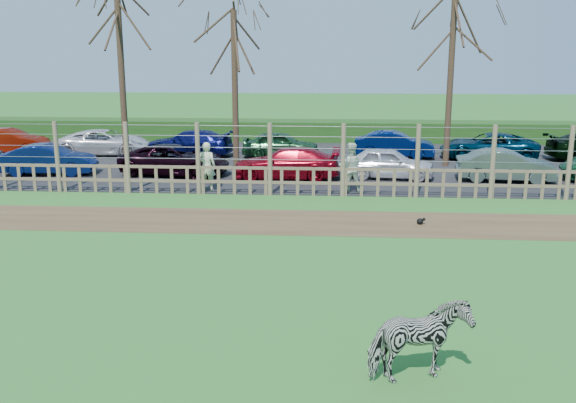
# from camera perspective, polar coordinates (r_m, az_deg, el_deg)

# --- Properties ---
(ground) EXTENTS (120.00, 120.00, 0.00)m
(ground) POSITION_cam_1_polar(r_m,az_deg,el_deg) (14.62, -4.62, -6.42)
(ground) COLOR #4F9C3F
(ground) RESTS_ON ground
(dirt_strip) EXTENTS (34.00, 2.80, 0.01)m
(dirt_strip) POSITION_cam_1_polar(r_m,az_deg,el_deg) (18.88, -2.61, -1.77)
(dirt_strip) COLOR brown
(dirt_strip) RESTS_ON ground
(asphalt) EXTENTS (44.00, 13.00, 0.04)m
(asphalt) POSITION_cam_1_polar(r_m,az_deg,el_deg) (28.60, -0.34, 3.51)
(asphalt) COLOR #232326
(asphalt) RESTS_ON ground
(hedge) EXTENTS (46.00, 2.00, 1.10)m
(hedge) POSITION_cam_1_polar(r_m,az_deg,el_deg) (35.43, 0.51, 6.31)
(hedge) COLOR #1E4716
(hedge) RESTS_ON ground
(fence) EXTENTS (30.16, 0.16, 2.50)m
(fence) POSITION_cam_1_polar(r_m,az_deg,el_deg) (22.09, -1.60, 2.61)
(fence) COLOR brown
(fence) RESTS_ON ground
(tree_left) EXTENTS (4.80, 4.80, 7.88)m
(tree_left) POSITION_cam_1_polar(r_m,az_deg,el_deg) (27.49, -14.78, 14.40)
(tree_left) COLOR #3D2B1E
(tree_left) RESTS_ON ground
(tree_mid) EXTENTS (4.80, 4.80, 6.83)m
(tree_mid) POSITION_cam_1_polar(r_m,az_deg,el_deg) (27.40, -4.80, 13.22)
(tree_mid) COLOR #3D2B1E
(tree_mid) RESTS_ON ground
(tree_right) EXTENTS (4.80, 4.80, 7.35)m
(tree_right) POSITION_cam_1_polar(r_m,az_deg,el_deg) (28.02, 14.42, 13.63)
(tree_right) COLOR #3D2B1E
(tree_right) RESTS_ON ground
(zebra) EXTENTS (1.69, 1.23, 1.30)m
(zebra) POSITION_cam_1_polar(r_m,az_deg,el_deg) (10.12, 11.56, -12.06)
(zebra) COLOR gray
(zebra) RESTS_ON ground
(visitor_a) EXTENTS (0.65, 0.44, 1.72)m
(visitor_a) POSITION_cam_1_polar(r_m,az_deg,el_deg) (22.88, -7.24, 3.14)
(visitor_a) COLOR beige
(visitor_a) RESTS_ON asphalt
(visitor_b) EXTENTS (0.89, 0.72, 1.72)m
(visitor_b) POSITION_cam_1_polar(r_m,az_deg,el_deg) (22.60, 5.56, 3.05)
(visitor_b) COLOR silver
(visitor_b) RESTS_ON asphalt
(crow) EXTENTS (0.25, 0.19, 0.21)m
(crow) POSITION_cam_1_polar(r_m,az_deg,el_deg) (18.90, 11.69, -1.72)
(crow) COLOR black
(crow) RESTS_ON ground
(car_1) EXTENTS (3.75, 1.62, 1.20)m
(car_1) POSITION_cam_1_polar(r_m,az_deg,el_deg) (27.32, -20.50, 3.51)
(car_1) COLOR #08184C
(car_1) RESTS_ON asphalt
(car_2) EXTENTS (4.54, 2.55, 1.20)m
(car_2) POSITION_cam_1_polar(r_m,az_deg,el_deg) (25.92, -10.03, 3.66)
(car_2) COLOR black
(car_2) RESTS_ON asphalt
(car_3) EXTENTS (4.17, 1.77, 1.20)m
(car_3) POSITION_cam_1_polar(r_m,az_deg,el_deg) (24.81, -0.16, 3.43)
(car_3) COLOR maroon
(car_3) RESTS_ON asphalt
(car_4) EXTENTS (3.64, 1.73, 1.20)m
(car_4) POSITION_cam_1_polar(r_m,az_deg,el_deg) (25.16, 8.91, 3.41)
(car_4) COLOR silver
(car_4) RESTS_ON asphalt
(car_5) EXTENTS (3.75, 1.61, 1.20)m
(car_5) POSITION_cam_1_polar(r_m,az_deg,el_deg) (25.63, 18.80, 3.03)
(car_5) COLOR #4D625A
(car_5) RESTS_ON asphalt
(car_7) EXTENTS (3.69, 1.42, 1.20)m
(car_7) POSITION_cam_1_polar(r_m,az_deg,el_deg) (33.50, -23.53, 4.94)
(car_7) COLOR maroon
(car_7) RESTS_ON asphalt
(car_8) EXTENTS (4.48, 2.37, 1.20)m
(car_8) POSITION_cam_1_polar(r_m,az_deg,el_deg) (31.58, -15.96, 5.08)
(car_8) COLOR silver
(car_8) RESTS_ON asphalt
(car_9) EXTENTS (4.31, 2.18, 1.20)m
(car_9) POSITION_cam_1_polar(r_m,az_deg,el_deg) (30.50, -8.80, 5.16)
(car_9) COLOR #0A0D4A
(car_9) RESTS_ON asphalt
(car_10) EXTENTS (3.54, 1.47, 1.20)m
(car_10) POSITION_cam_1_polar(r_m,az_deg,el_deg) (29.73, -0.67, 5.10)
(car_10) COLOR #1E4F2A
(car_10) RESTS_ON asphalt
(car_11) EXTENTS (3.76, 1.67, 1.20)m
(car_11) POSITION_cam_1_polar(r_m,az_deg,el_deg) (30.09, 9.45, 5.03)
(car_11) COLOR #03154C
(car_11) RESTS_ON asphalt
(car_12) EXTENTS (4.50, 2.42, 1.20)m
(car_12) POSITION_cam_1_polar(r_m,az_deg,el_deg) (30.54, 17.40, 4.71)
(car_12) COLOR #03253B
(car_12) RESTS_ON asphalt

